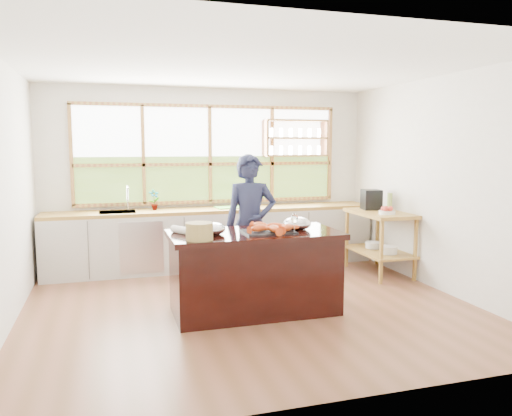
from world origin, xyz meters
name	(u,v)px	position (x,y,z in m)	size (l,w,h in m)	color
ground_plane	(250,306)	(0.00, 0.00, 0.00)	(5.00, 5.00, 0.00)	brown
room_shell	(240,152)	(0.02, 0.51, 1.75)	(5.02, 4.52, 2.71)	silver
back_counter	(213,238)	(-0.02, 1.94, 0.45)	(4.90, 0.63, 0.90)	beige
right_shelf_unit	(380,232)	(2.19, 0.89, 0.60)	(0.62, 1.10, 0.90)	#AC843B
island	(255,272)	(0.00, -0.20, 0.45)	(1.85, 0.90, 0.90)	black
cook	(251,225)	(0.14, 0.46, 0.87)	(0.63, 0.41, 1.73)	#1B1E38
potted_plant	(154,200)	(-0.88, 2.00, 1.05)	(0.16, 0.11, 0.30)	slate
cutting_board	(229,207)	(0.23, 1.94, 0.91)	(0.40, 0.30, 0.01)	#53B035
espresso_machine	(371,200)	(2.19, 1.16, 1.05)	(0.26, 0.27, 0.29)	black
wine_bottle	(390,203)	(2.24, 0.74, 1.04)	(0.07, 0.07, 0.28)	#8AA64A
fruit_bowl	(387,211)	(2.14, 0.63, 0.95)	(0.23, 0.23, 0.11)	silver
slate_board	(268,232)	(0.13, -0.28, 0.91)	(0.55, 0.40, 0.02)	black
lobster_pile	(271,228)	(0.15, -0.31, 0.96)	(0.52, 0.48, 0.08)	#E03F0F
mixing_bowl_left	(212,229)	(-0.47, -0.22, 0.96)	(0.28, 0.28, 0.13)	#BABCC2
mixing_bowl_right	(297,224)	(0.51, -0.18, 0.97)	(0.31, 0.31, 0.15)	#BABCC2
wine_glass	(294,219)	(0.36, -0.48, 1.06)	(0.08, 0.08, 0.22)	white
wicker_basket	(199,231)	(-0.66, -0.49, 0.99)	(0.27, 0.27, 0.17)	#9C874D
parchment_roll	(182,230)	(-0.77, -0.10, 0.94)	(0.08, 0.08, 0.30)	white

